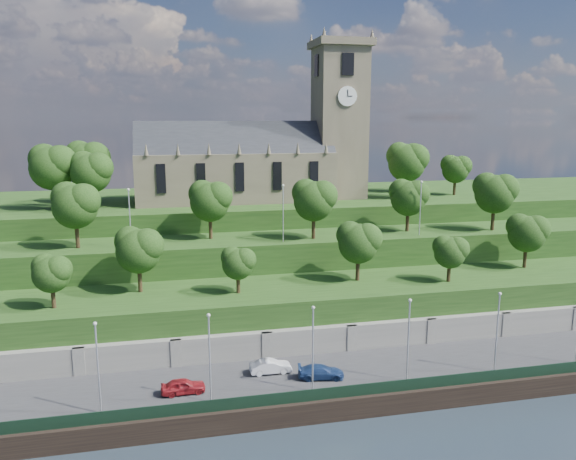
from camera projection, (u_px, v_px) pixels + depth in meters
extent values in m
plane|color=#1C242D|center=(339.00, 420.00, 53.96)|extent=(320.00, 320.00, 0.00)
cube|color=#2D2D30|center=(322.00, 382.00, 59.51)|extent=(160.00, 12.00, 2.00)
cube|color=black|center=(339.00, 410.00, 53.70)|extent=(160.00, 0.50, 2.20)
cube|color=black|center=(338.00, 392.00, 54.03)|extent=(160.00, 0.10, 1.20)
cube|color=slate|center=(308.00, 347.00, 64.96)|extent=(160.00, 2.00, 5.00)
cube|color=slate|center=(80.00, 370.00, 58.95)|extent=(1.20, 0.60, 5.00)
cube|color=slate|center=(177.00, 362.00, 61.05)|extent=(1.20, 0.60, 5.00)
cube|color=slate|center=(267.00, 354.00, 63.15)|extent=(1.20, 0.60, 5.00)
cube|color=slate|center=(351.00, 346.00, 65.25)|extent=(1.20, 0.60, 5.00)
cube|color=slate|center=(431.00, 339.00, 67.35)|extent=(1.20, 0.60, 5.00)
cube|color=slate|center=(505.00, 332.00, 69.45)|extent=(1.20, 0.60, 5.00)
cube|color=slate|center=(575.00, 326.00, 71.55)|extent=(1.20, 0.60, 5.00)
cube|color=#1E3D14|center=(296.00, 317.00, 70.42)|extent=(160.00, 12.00, 8.00)
cube|color=#1E3D14|center=(279.00, 278.00, 80.56)|extent=(160.00, 10.00, 12.00)
cube|color=#1E3D14|center=(256.00, 238.00, 100.37)|extent=(160.00, 32.00, 15.00)
cube|color=brown|center=(235.00, 176.00, 93.44)|extent=(32.00, 12.00, 8.00)
cube|color=black|center=(234.00, 152.00, 92.65)|extent=(32.00, 10.18, 10.18)
cone|color=brown|center=(146.00, 150.00, 83.79)|extent=(0.70, 0.70, 1.80)
cone|color=brown|center=(178.00, 149.00, 84.77)|extent=(0.70, 0.70, 1.80)
cone|color=brown|center=(209.00, 149.00, 85.75)|extent=(0.70, 0.70, 1.80)
cone|color=brown|center=(239.00, 148.00, 86.73)|extent=(0.70, 0.70, 1.80)
cone|color=brown|center=(269.00, 148.00, 87.71)|extent=(0.70, 0.70, 1.80)
cone|color=brown|center=(298.00, 148.00, 88.69)|extent=(0.70, 0.70, 1.80)
cone|color=brown|center=(326.00, 147.00, 89.67)|extent=(0.70, 0.70, 1.80)
cube|color=black|center=(161.00, 179.00, 85.00)|extent=(1.40, 0.25, 4.50)
cube|color=black|center=(201.00, 178.00, 86.26)|extent=(1.40, 0.25, 4.50)
cube|color=black|center=(240.00, 177.00, 87.52)|extent=(1.40, 0.25, 4.50)
cube|color=black|center=(277.00, 176.00, 88.78)|extent=(1.40, 0.25, 4.50)
cube|color=black|center=(314.00, 175.00, 90.04)|extent=(1.40, 0.25, 4.50)
cube|color=brown|center=(339.00, 124.00, 95.55)|extent=(8.00, 8.00, 25.00)
cube|color=brown|center=(341.00, 44.00, 92.97)|extent=(9.20, 9.20, 1.20)
cone|color=brown|center=(324.00, 32.00, 88.07)|extent=(0.80, 0.80, 1.60)
cone|color=brown|center=(311.00, 39.00, 95.73)|extent=(0.80, 0.80, 1.60)
cone|color=brown|center=(372.00, 34.00, 89.75)|extent=(0.80, 0.80, 1.60)
cone|color=brown|center=(356.00, 40.00, 97.41)|extent=(0.80, 0.80, 1.60)
cube|color=black|center=(348.00, 64.00, 89.77)|extent=(2.00, 0.25, 3.50)
cube|color=black|center=(333.00, 68.00, 97.59)|extent=(2.00, 0.25, 3.50)
cube|color=black|center=(317.00, 66.00, 92.82)|extent=(0.25, 2.00, 3.50)
cube|color=black|center=(363.00, 67.00, 94.54)|extent=(0.25, 2.00, 3.50)
cylinder|color=white|center=(347.00, 96.00, 90.72)|extent=(3.20, 0.30, 3.20)
cylinder|color=white|center=(363.00, 97.00, 95.53)|extent=(0.30, 3.20, 3.20)
cube|color=black|center=(348.00, 93.00, 90.45)|extent=(0.12, 0.05, 1.10)
cube|color=black|center=(350.00, 96.00, 90.63)|extent=(0.80, 0.05, 0.12)
cylinder|color=black|center=(53.00, 296.00, 61.58)|extent=(0.48, 0.48, 2.61)
sphere|color=#17340E|center=(51.00, 274.00, 61.09)|extent=(4.07, 4.07, 4.07)
sphere|color=#17340E|center=(58.00, 269.00, 60.75)|extent=(3.05, 3.05, 3.05)
sphere|color=#17340E|center=(45.00, 266.00, 61.26)|extent=(2.85, 2.85, 2.85)
cylinder|color=black|center=(140.00, 278.00, 67.25)|extent=(0.51, 0.51, 3.42)
sphere|color=#17340E|center=(138.00, 251.00, 66.60)|extent=(5.32, 5.32, 5.32)
sphere|color=#17340E|center=(147.00, 245.00, 66.15)|extent=(3.99, 3.99, 3.99)
sphere|color=#17340E|center=(130.00, 242.00, 66.83)|extent=(3.73, 3.73, 3.73)
cylinder|color=black|center=(238.00, 283.00, 66.88)|extent=(0.47, 0.47, 2.42)
sphere|color=#17340E|center=(238.00, 264.00, 66.42)|extent=(3.77, 3.77, 3.77)
sphere|color=#17340E|center=(245.00, 260.00, 66.11)|extent=(2.83, 2.83, 2.83)
sphere|color=#17340E|center=(232.00, 257.00, 66.58)|extent=(2.64, 2.64, 2.64)
cylinder|color=black|center=(358.00, 268.00, 72.01)|extent=(0.51, 0.51, 3.30)
sphere|color=#17340E|center=(358.00, 244.00, 71.38)|extent=(5.13, 5.13, 5.13)
sphere|color=#17340E|center=(367.00, 238.00, 70.95)|extent=(3.85, 3.85, 3.85)
sphere|color=#17340E|center=(350.00, 235.00, 71.60)|extent=(3.59, 3.59, 3.59)
cylinder|color=black|center=(449.00, 272.00, 71.56)|extent=(0.47, 0.47, 2.57)
sphere|color=#17340E|center=(450.00, 253.00, 71.07)|extent=(3.99, 3.99, 3.99)
sphere|color=#17340E|center=(458.00, 249.00, 70.74)|extent=(3.00, 3.00, 3.00)
sphere|color=#17340E|center=(443.00, 246.00, 71.25)|extent=(2.80, 2.80, 2.80)
cylinder|color=black|center=(525.00, 256.00, 78.21)|extent=(0.51, 0.51, 3.26)
sphere|color=#17340E|center=(527.00, 234.00, 77.59)|extent=(5.08, 5.08, 5.08)
sphere|color=#17340E|center=(536.00, 229.00, 77.17)|extent=(3.81, 3.81, 3.81)
sphere|color=#17340E|center=(519.00, 226.00, 77.81)|extent=(3.55, 3.55, 3.55)
cylinder|color=black|center=(77.00, 234.00, 72.42)|extent=(0.52, 0.52, 3.70)
sphere|color=#17340E|center=(75.00, 207.00, 71.72)|extent=(5.76, 5.76, 5.76)
sphere|color=#17340E|center=(83.00, 200.00, 71.24)|extent=(4.32, 4.32, 4.32)
sphere|color=#17340E|center=(67.00, 197.00, 71.97)|extent=(4.03, 4.03, 4.03)
cylinder|color=black|center=(210.00, 226.00, 77.99)|extent=(0.52, 0.52, 3.52)
sphere|color=#17340E|center=(210.00, 202.00, 77.32)|extent=(5.48, 5.48, 5.48)
sphere|color=#17340E|center=(218.00, 196.00, 76.87)|extent=(4.11, 4.11, 4.11)
sphere|color=#17340E|center=(202.00, 194.00, 77.56)|extent=(3.84, 3.84, 3.84)
cylinder|color=black|center=(313.00, 226.00, 78.06)|extent=(0.52, 0.52, 3.59)
sphere|color=#17340E|center=(314.00, 201.00, 77.38)|extent=(5.58, 5.58, 5.58)
sphere|color=#17340E|center=(323.00, 196.00, 76.91)|extent=(4.18, 4.18, 4.18)
sphere|color=#17340E|center=(306.00, 193.00, 77.62)|extent=(3.91, 3.91, 3.91)
cylinder|color=black|center=(407.00, 220.00, 83.14)|extent=(0.51, 0.51, 3.36)
sphere|color=#17340E|center=(408.00, 198.00, 82.50)|extent=(5.22, 5.22, 5.22)
sphere|color=#17340E|center=(417.00, 193.00, 82.07)|extent=(3.92, 3.92, 3.92)
sphere|color=#17340E|center=(401.00, 191.00, 82.73)|extent=(3.65, 3.65, 3.65)
cylinder|color=black|center=(493.00, 218.00, 83.88)|extent=(0.53, 0.53, 3.72)
sphere|color=#17340E|center=(495.00, 194.00, 83.18)|extent=(5.78, 5.78, 5.78)
sphere|color=#17340E|center=(504.00, 189.00, 82.70)|extent=(4.34, 4.34, 4.34)
sphere|color=#17340E|center=(486.00, 186.00, 83.43)|extent=(4.05, 4.05, 4.05)
cylinder|color=black|center=(54.00, 195.00, 84.15)|extent=(0.55, 0.55, 4.23)
sphere|color=#17340E|center=(52.00, 168.00, 83.35)|extent=(6.58, 6.58, 6.58)
sphere|color=#17340E|center=(60.00, 162.00, 82.80)|extent=(4.93, 4.93, 4.93)
sphere|color=#17340E|center=(44.00, 159.00, 83.63)|extent=(4.61, 4.61, 4.61)
cylinder|color=black|center=(89.00, 190.00, 90.77)|extent=(0.55, 0.55, 4.31)
sphere|color=#17340E|center=(87.00, 164.00, 89.95)|extent=(6.71, 6.71, 6.71)
sphere|color=#17340E|center=(95.00, 158.00, 89.39)|extent=(5.03, 5.03, 5.03)
sphere|color=#17340E|center=(79.00, 155.00, 90.24)|extent=(4.69, 4.69, 4.69)
cylinder|color=black|center=(92.00, 198.00, 83.47)|extent=(0.53, 0.53, 3.78)
sphere|color=#17340E|center=(91.00, 173.00, 82.75)|extent=(5.88, 5.88, 5.88)
sphere|color=#17340E|center=(98.00, 167.00, 82.26)|extent=(4.41, 4.41, 4.41)
sphere|color=#17340E|center=(84.00, 165.00, 83.01)|extent=(4.12, 4.12, 4.12)
cylinder|color=black|center=(406.00, 186.00, 96.06)|extent=(0.54, 0.54, 4.07)
sphere|color=#17340E|center=(407.00, 163.00, 95.29)|extent=(6.33, 6.33, 6.33)
sphere|color=#17340E|center=(416.00, 158.00, 94.76)|extent=(4.75, 4.75, 4.75)
sphere|color=#17340E|center=(399.00, 156.00, 95.57)|extent=(4.43, 4.43, 4.43)
cylinder|color=black|center=(405.00, 181.00, 104.44)|extent=(0.54, 0.54, 3.96)
sphere|color=#17340E|center=(406.00, 161.00, 103.68)|extent=(6.15, 6.15, 6.15)
sphere|color=#17340E|center=(413.00, 156.00, 103.17)|extent=(4.62, 4.62, 4.62)
sphere|color=#17340E|center=(399.00, 154.00, 103.95)|extent=(4.31, 4.31, 4.31)
cylinder|color=black|center=(455.00, 186.00, 100.23)|extent=(0.50, 0.50, 3.07)
sphere|color=#17340E|center=(455.00, 170.00, 99.65)|extent=(4.78, 4.78, 4.78)
sphere|color=#17340E|center=(462.00, 166.00, 99.25)|extent=(3.58, 3.58, 3.58)
sphere|color=#17340E|center=(450.00, 164.00, 99.85)|extent=(3.34, 3.34, 3.34)
cylinder|color=#B2B2B7|center=(98.00, 370.00, 50.50)|extent=(0.16, 0.16, 8.56)
sphere|color=silver|center=(95.00, 324.00, 49.63)|extent=(0.36, 0.36, 0.36)
cylinder|color=#B2B2B7|center=(210.00, 360.00, 52.60)|extent=(0.16, 0.16, 8.56)
sphere|color=silver|center=(208.00, 315.00, 51.74)|extent=(0.36, 0.36, 0.36)
cylinder|color=#B2B2B7|center=(313.00, 351.00, 54.70)|extent=(0.16, 0.16, 8.56)
sphere|color=silver|center=(313.00, 308.00, 53.84)|extent=(0.36, 0.36, 0.36)
cylinder|color=#B2B2B7|center=(408.00, 342.00, 56.80)|extent=(0.16, 0.16, 8.56)
sphere|color=silver|center=(410.00, 300.00, 55.94)|extent=(0.36, 0.36, 0.36)
cylinder|color=#B2B2B7|center=(497.00, 334.00, 58.90)|extent=(0.16, 0.16, 8.56)
sphere|color=silver|center=(500.00, 294.00, 58.04)|extent=(0.36, 0.36, 0.36)
cylinder|color=#B2B2B7|center=(130.00, 220.00, 71.56)|extent=(0.16, 0.16, 7.54)
sphere|color=silver|center=(128.00, 190.00, 70.80)|extent=(0.36, 0.36, 0.36)
cylinder|color=#B2B2B7|center=(283.00, 214.00, 75.76)|extent=(0.16, 0.16, 7.54)
sphere|color=silver|center=(283.00, 186.00, 75.00)|extent=(0.36, 0.36, 0.36)
cylinder|color=#B2B2B7|center=(420.00, 209.00, 79.96)|extent=(0.16, 0.16, 7.54)
sphere|color=silver|center=(421.00, 182.00, 79.20)|extent=(0.36, 0.36, 0.36)
imported|color=maroon|center=(183.00, 386.00, 55.00)|extent=(4.38, 1.89, 1.47)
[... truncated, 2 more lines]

